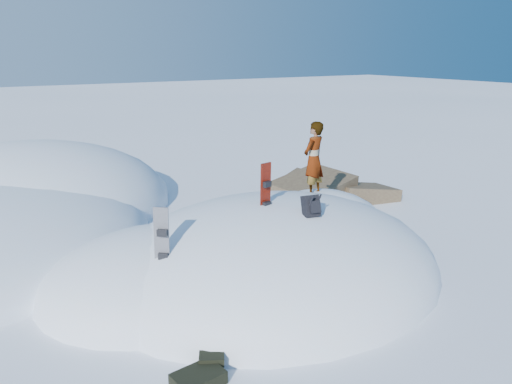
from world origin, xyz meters
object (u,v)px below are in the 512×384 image
backpack (311,206)px  person (314,159)px  snowboard_dark (162,247)px  snowboard_red (266,196)px

backpack → person: 2.22m
snowboard_dark → person: (4.06, 1.23, 0.79)m
snowboard_red → person: person is taller
snowboard_dark → person: size_ratio=0.82×
person → snowboard_red: bearing=4.5°
backpack → person: bearing=62.3°
snowboard_red → backpack: snowboard_red is taller
snowboard_dark → backpack: snowboard_dark is taller
backpack → person: size_ratio=0.28×
snowboard_red → snowboard_dark: (-2.25, -0.36, -0.43)m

